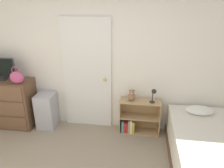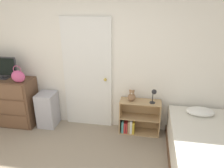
{
  "view_description": "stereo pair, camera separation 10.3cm",
  "coord_description": "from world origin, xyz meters",
  "px_view_note": "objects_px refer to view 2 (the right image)",
  "views": [
    {
      "loc": [
        0.77,
        -1.59,
        2.3
      ],
      "look_at": [
        0.3,
        1.76,
        0.95
      ],
      "focal_mm": 35.0,
      "sensor_mm": 36.0,
      "label": 1
    },
    {
      "loc": [
        0.87,
        -1.57,
        2.3
      ],
      "look_at": [
        0.3,
        1.76,
        0.95
      ],
      "focal_mm": 35.0,
      "sensor_mm": 36.0,
      "label": 2
    }
  ],
  "objects_px": {
    "handbag": "(18,76)",
    "teddy_bear": "(132,96)",
    "bed": "(207,157)",
    "dresser": "(7,101)",
    "storage_bin": "(48,109)",
    "desk_lamp": "(154,94)",
    "tv": "(0,67)",
    "bookshelf": "(136,119)"
  },
  "relations": [
    {
      "from": "tv",
      "to": "desk_lamp",
      "type": "bearing_deg",
      "value": 0.73
    },
    {
      "from": "handbag",
      "to": "storage_bin",
      "type": "xyz_separation_m",
      "value": [
        0.39,
        0.16,
        -0.7
      ]
    },
    {
      "from": "bookshelf",
      "to": "teddy_bear",
      "type": "bearing_deg",
      "value": -175.95
    },
    {
      "from": "storage_bin",
      "to": "desk_lamp",
      "type": "relative_size",
      "value": 2.57
    },
    {
      "from": "desk_lamp",
      "to": "bed",
      "type": "distance_m",
      "value": 1.22
    },
    {
      "from": "dresser",
      "to": "teddy_bear",
      "type": "bearing_deg",
      "value": 2.1
    },
    {
      "from": "storage_bin",
      "to": "bed",
      "type": "relative_size",
      "value": 0.33
    },
    {
      "from": "tv",
      "to": "handbag",
      "type": "distance_m",
      "value": 0.44
    },
    {
      "from": "handbag",
      "to": "bed",
      "type": "distance_m",
      "value": 3.23
    },
    {
      "from": "storage_bin",
      "to": "teddy_bear",
      "type": "bearing_deg",
      "value": 1.58
    },
    {
      "from": "desk_lamp",
      "to": "bed",
      "type": "xyz_separation_m",
      "value": [
        0.75,
        -0.8,
        -0.53
      ]
    },
    {
      "from": "tv",
      "to": "storage_bin",
      "type": "height_order",
      "value": "tv"
    },
    {
      "from": "tv",
      "to": "handbag",
      "type": "relative_size",
      "value": 2.07
    },
    {
      "from": "dresser",
      "to": "bed",
      "type": "distance_m",
      "value": 3.56
    },
    {
      "from": "desk_lamp",
      "to": "tv",
      "type": "bearing_deg",
      "value": -179.27
    },
    {
      "from": "dresser",
      "to": "bed",
      "type": "xyz_separation_m",
      "value": [
        3.47,
        -0.75,
        -0.18
      ]
    },
    {
      "from": "bookshelf",
      "to": "desk_lamp",
      "type": "bearing_deg",
      "value": -9.17
    },
    {
      "from": "desk_lamp",
      "to": "handbag",
      "type": "bearing_deg",
      "value": -175.89
    },
    {
      "from": "handbag",
      "to": "teddy_bear",
      "type": "distance_m",
      "value": 1.99
    },
    {
      "from": "handbag",
      "to": "bookshelf",
      "type": "bearing_deg",
      "value": 5.87
    },
    {
      "from": "storage_bin",
      "to": "bed",
      "type": "distance_m",
      "value": 2.8
    },
    {
      "from": "dresser",
      "to": "bed",
      "type": "bearing_deg",
      "value": -12.23
    },
    {
      "from": "handbag",
      "to": "bed",
      "type": "height_order",
      "value": "handbag"
    },
    {
      "from": "dresser",
      "to": "tv",
      "type": "xyz_separation_m",
      "value": [
        -0.01,
        0.01,
        0.67
      ]
    },
    {
      "from": "tv",
      "to": "bookshelf",
      "type": "relative_size",
      "value": 0.89
    },
    {
      "from": "dresser",
      "to": "tv",
      "type": "relative_size",
      "value": 1.73
    },
    {
      "from": "storage_bin",
      "to": "bed",
      "type": "height_order",
      "value": "storage_bin"
    },
    {
      "from": "handbag",
      "to": "bookshelf",
      "type": "distance_m",
      "value": 2.2
    },
    {
      "from": "storage_bin",
      "to": "teddy_bear",
      "type": "xyz_separation_m",
      "value": [
        1.57,
        0.04,
        0.39
      ]
    },
    {
      "from": "bed",
      "to": "bookshelf",
      "type": "bearing_deg",
      "value": 140.34
    },
    {
      "from": "dresser",
      "to": "bookshelf",
      "type": "xyz_separation_m",
      "value": [
        2.45,
        0.09,
        -0.2
      ]
    },
    {
      "from": "storage_bin",
      "to": "desk_lamp",
      "type": "xyz_separation_m",
      "value": [
        1.94,
        0.01,
        0.47
      ]
    },
    {
      "from": "tv",
      "to": "desk_lamp",
      "type": "xyz_separation_m",
      "value": [
        2.74,
        0.03,
        -0.32
      ]
    },
    {
      "from": "desk_lamp",
      "to": "bed",
      "type": "bearing_deg",
      "value": -46.99
    },
    {
      "from": "teddy_bear",
      "to": "bed",
      "type": "xyz_separation_m",
      "value": [
        1.12,
        -0.84,
        -0.44
      ]
    },
    {
      "from": "dresser",
      "to": "storage_bin",
      "type": "bearing_deg",
      "value": 3.11
    },
    {
      "from": "tv",
      "to": "desk_lamp",
      "type": "height_order",
      "value": "tv"
    },
    {
      "from": "handbag",
      "to": "storage_bin",
      "type": "distance_m",
      "value": 0.81
    },
    {
      "from": "handbag",
      "to": "storage_bin",
      "type": "bearing_deg",
      "value": 22.5
    },
    {
      "from": "dresser",
      "to": "handbag",
      "type": "height_order",
      "value": "handbag"
    },
    {
      "from": "bed",
      "to": "handbag",
      "type": "bearing_deg",
      "value": 168.32
    },
    {
      "from": "tv",
      "to": "handbag",
      "type": "xyz_separation_m",
      "value": [
        0.41,
        -0.13,
        -0.1
      ]
    }
  ]
}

